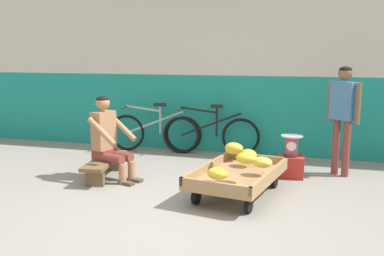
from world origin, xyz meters
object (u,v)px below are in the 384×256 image
object	(u,v)px
bicycle_near_left	(155,132)
customer_adult	(343,109)
vendor_seated	(109,138)
weighing_scale	(292,145)
bicycle_far_left	(210,134)
plastic_crate	(291,167)
banana_cart	(238,176)
low_bench	(105,164)

from	to	relation	value
bicycle_near_left	customer_adult	xyz separation A→B (m)	(3.06, -0.67, 0.60)
vendor_seated	customer_adult	world-z (taller)	customer_adult
weighing_scale	bicycle_far_left	world-z (taller)	bicycle_far_left
vendor_seated	bicycle_near_left	size ratio (longest dim) A/B	0.69
plastic_crate	banana_cart	bearing A→B (deg)	-120.09
customer_adult	vendor_seated	bearing A→B (deg)	-160.64
banana_cart	bicycle_far_left	bearing A→B (deg)	112.60
bicycle_near_left	banana_cart	bearing A→B (deg)	-46.85
bicycle_near_left	customer_adult	size ratio (longest dim) A/B	1.08
bicycle_near_left	bicycle_far_left	size ratio (longest dim) A/B	1.00
plastic_crate	customer_adult	bearing A→B (deg)	23.87
low_bench	vendor_seated	world-z (taller)	vendor_seated
low_bench	weighing_scale	xyz separation A→B (m)	(2.47, 0.75, 0.25)
low_bench	bicycle_far_left	world-z (taller)	bicycle_far_left
banana_cart	low_bench	xyz separation A→B (m)	(-1.90, 0.23, -0.04)
vendor_seated	bicycle_near_left	world-z (taller)	vendor_seated
plastic_crate	customer_adult	world-z (taller)	customer_adult
weighing_scale	bicycle_far_left	bearing A→B (deg)	144.05
plastic_crate	bicycle_near_left	xyz separation A→B (m)	(-2.40, 0.96, 0.20)
plastic_crate	bicycle_far_left	distance (m)	1.74
banana_cart	bicycle_far_left	world-z (taller)	bicycle_far_left
low_bench	weighing_scale	size ratio (longest dim) A/B	3.77
banana_cart	bicycle_far_left	size ratio (longest dim) A/B	0.95
customer_adult	bicycle_far_left	bearing A→B (deg)	160.68
bicycle_far_left	customer_adult	bearing A→B (deg)	-19.32
low_bench	bicycle_far_left	bearing A→B (deg)	58.91
banana_cart	weighing_scale	size ratio (longest dim) A/B	5.22
customer_adult	bicycle_near_left	bearing A→B (deg)	167.63
low_bench	customer_adult	size ratio (longest dim) A/B	0.74
banana_cart	vendor_seated	xyz separation A→B (m)	(-1.82, 0.21, 0.33)
customer_adult	weighing_scale	bearing A→B (deg)	-156.05
banana_cart	plastic_crate	size ratio (longest dim) A/B	4.35
banana_cart	customer_adult	size ratio (longest dim) A/B	1.02
banana_cart	vendor_seated	bearing A→B (deg)	173.53
vendor_seated	low_bench	bearing A→B (deg)	163.74
weighing_scale	bicycle_far_left	distance (m)	1.74
bicycle_far_left	vendor_seated	bearing A→B (deg)	-118.71
weighing_scale	bicycle_near_left	size ratio (longest dim) A/B	0.18
low_bench	customer_adult	world-z (taller)	customer_adult
bicycle_far_left	customer_adult	xyz separation A→B (m)	(2.06, -0.72, 0.60)
customer_adult	plastic_crate	bearing A→B (deg)	-156.13
low_bench	vendor_seated	xyz separation A→B (m)	(0.08, -0.02, 0.37)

